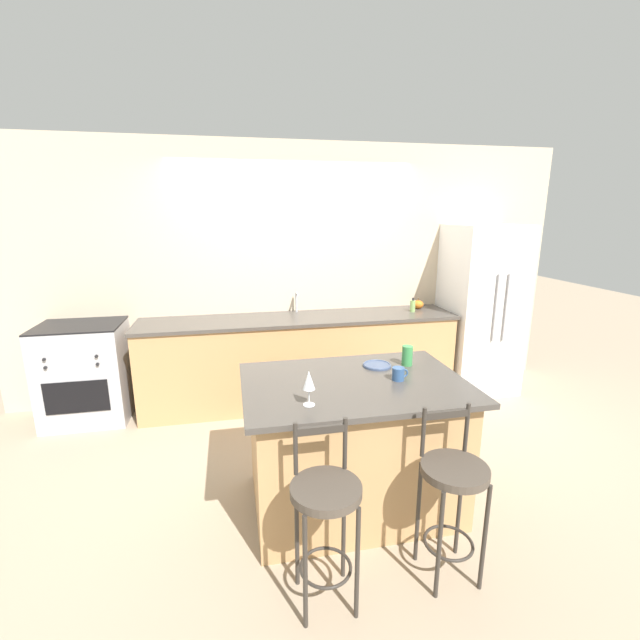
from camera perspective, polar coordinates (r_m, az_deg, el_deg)
name	(u,v)px	position (r m, az deg, el deg)	size (l,w,h in m)	color
ground_plane	(307,415)	(4.42, -1.77, -12.57)	(18.00, 18.00, 0.00)	tan
wall_back	(295,273)	(4.68, -3.42, 6.34)	(6.00, 0.07, 2.70)	beige
back_counter	(300,359)	(4.58, -2.65, -5.21)	(3.27, 0.68, 0.93)	tan
sink_faucet	(297,300)	(4.61, -3.14, 2.71)	(0.02, 0.13, 0.22)	#ADAFB5
kitchen_island	(353,443)	(3.03, 4.45, -16.08)	(1.46, 1.00, 0.91)	tan
refrigerator	(480,309)	(5.12, 20.52, 1.36)	(0.75, 0.74, 1.86)	white
oven_range	(86,373)	(4.74, -28.79, -6.17)	(0.76, 0.62, 0.96)	#B7B7BC
bar_stool_near	(326,509)	(2.33, 0.75, -23.85)	(0.36, 0.36, 0.97)	#332D28
bar_stool_far	(452,488)	(2.57, 17.24, -20.55)	(0.36, 0.36, 0.97)	#332D28
dinner_plate	(377,365)	(3.11, 7.61, -5.98)	(0.20, 0.20, 0.02)	#425170
wine_glass	(309,381)	(2.44, -1.50, -8.12)	(0.07, 0.07, 0.21)	white
coffee_mug	(399,374)	(2.88, 10.43, -7.07)	(0.11, 0.08, 0.09)	#335689
tumbler_cup	(407,356)	(3.15, 11.55, -4.67)	(0.08, 0.08, 0.14)	#3D934C
pumpkin_decoration	(418,304)	(4.93, 12.94, 2.05)	(0.12, 0.12, 0.12)	orange
soap_bottle	(413,306)	(4.75, 12.25, 1.85)	(0.06, 0.06, 0.15)	#89B260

